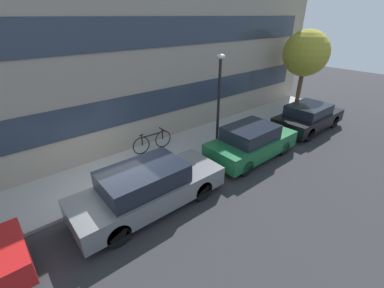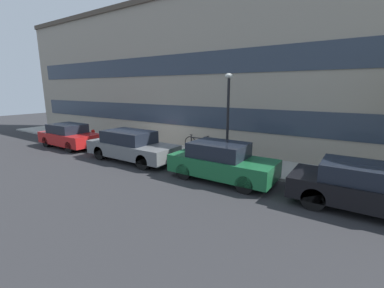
# 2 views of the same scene
# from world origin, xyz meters

# --- Properties ---
(ground_plane) EXTENTS (56.00, 56.00, 0.00)m
(ground_plane) POSITION_xyz_m (0.00, 0.00, 0.00)
(ground_plane) COLOR #2B2B2D
(sidewalk_strip) EXTENTS (28.00, 2.51, 0.11)m
(sidewalk_strip) POSITION_xyz_m (0.00, 1.26, 0.05)
(sidewalk_strip) COLOR #9E9E99
(sidewalk_strip) RESTS_ON ground_plane
(rowhouse_facade) EXTENTS (28.00, 1.02, 8.34)m
(rowhouse_facade) POSITION_xyz_m (0.00, 2.95, 4.18)
(rowhouse_facade) COLOR gray
(rowhouse_facade) RESTS_ON ground_plane
(parked_car_grey) EXTENTS (4.51, 1.69, 1.40)m
(parked_car_grey) POSITION_xyz_m (0.42, -1.05, 0.70)
(parked_car_grey) COLOR slate
(parked_car_grey) RESTS_ON ground_plane
(parked_car_green) EXTENTS (3.84, 1.67, 1.39)m
(parked_car_green) POSITION_xyz_m (5.12, -1.05, 0.69)
(parked_car_green) COLOR #195B33
(parked_car_green) RESTS_ON ground_plane
(parked_car_black) EXTENTS (3.96, 1.72, 1.31)m
(parked_car_black) POSITION_xyz_m (9.55, -1.05, 0.66)
(parked_car_black) COLOR black
(parked_car_black) RESTS_ON ground_plane
(bicycle) EXTENTS (1.77, 0.44, 0.85)m
(bicycle) POSITION_xyz_m (2.32, 1.80, 0.53)
(bicycle) COLOR black
(bicycle) RESTS_ON sidewalk_strip
(street_tree) EXTENTS (2.45, 2.45, 4.43)m
(street_tree) POSITION_xyz_m (11.65, 0.77, 3.29)
(street_tree) COLOR brown
(street_tree) RESTS_ON sidewalk_strip
(lamp_post) EXTENTS (0.32, 0.32, 3.80)m
(lamp_post) POSITION_xyz_m (4.64, 0.38, 2.52)
(lamp_post) COLOR black
(lamp_post) RESTS_ON sidewalk_strip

